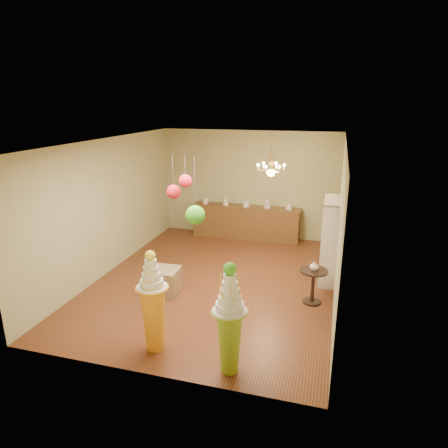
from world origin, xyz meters
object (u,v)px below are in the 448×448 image
(pedestal_green, at_px, (230,328))
(sideboard, at_px, (246,222))
(round_table, at_px, (313,282))
(pedestal_orange, at_px, (153,310))

(pedestal_green, height_order, sideboard, pedestal_green)
(round_table, bearing_deg, sideboard, 121.72)
(sideboard, xyz_separation_m, round_table, (2.10, -3.40, -0.04))
(pedestal_green, xyz_separation_m, pedestal_orange, (-1.28, 0.21, -0.03))
(sideboard, height_order, round_table, sideboard)
(pedestal_green, relative_size, sideboard, 0.56)
(pedestal_green, distance_m, round_table, 2.64)
(sideboard, bearing_deg, pedestal_green, -79.40)
(sideboard, relative_size, round_table, 4.43)
(pedestal_green, xyz_separation_m, round_table, (1.01, 2.42, -0.27))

